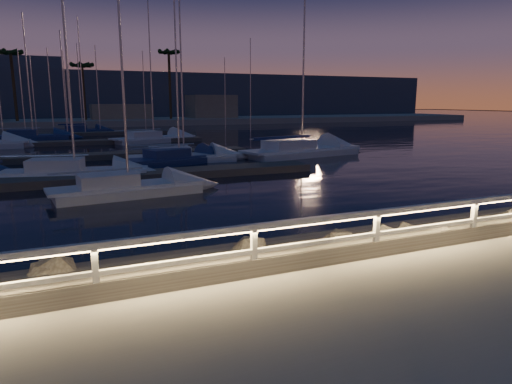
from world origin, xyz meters
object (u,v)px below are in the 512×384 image
(guard_rail, at_px, (202,245))
(sailboat_h, at_px, (299,150))
(sailboat_k, at_px, (31,136))
(sailboat_c, at_px, (177,158))
(sailboat_g, at_px, (181,156))
(sailboat_f, at_px, (71,172))
(sailboat_n, at_px, (81,130))
(sailboat_b, at_px, (124,187))
(sailboat_l, at_px, (152,138))

(guard_rail, bearing_deg, sailboat_h, 57.20)
(sailboat_h, height_order, sailboat_k, sailboat_h)
(sailboat_c, distance_m, sailboat_g, 0.90)
(sailboat_f, xyz_separation_m, sailboat_n, (2.30, 36.99, -0.03))
(sailboat_c, distance_m, sailboat_k, 26.27)
(sailboat_b, height_order, sailboat_g, sailboat_g)
(sailboat_f, bearing_deg, sailboat_n, 99.25)
(sailboat_k, relative_size, sailboat_l, 0.90)
(sailboat_n, bearing_deg, sailboat_b, -101.91)
(sailboat_c, relative_size, sailboat_l, 0.85)
(sailboat_b, distance_m, sailboat_c, 10.33)
(sailboat_n, bearing_deg, sailboat_c, -94.17)
(sailboat_b, bearing_deg, guard_rail, -96.60)
(sailboat_f, height_order, sailboat_k, sailboat_k)
(sailboat_c, xyz_separation_m, sailboat_n, (-4.22, 33.02, -0.01))
(sailboat_c, bearing_deg, sailboat_n, 77.01)
(sailboat_b, xyz_separation_m, sailboat_f, (-1.96, 5.30, 0.03))
(sailboat_h, relative_size, sailboat_l, 1.14)
(sailboat_k, bearing_deg, sailboat_f, -78.89)
(sailboat_c, xyz_separation_m, sailboat_k, (-9.61, 24.45, 0.01))
(sailboat_h, bearing_deg, sailboat_k, 117.47)
(sailboat_f, bearing_deg, sailboat_g, 46.85)
(sailboat_l, bearing_deg, sailboat_k, 125.38)
(guard_rail, relative_size, sailboat_c, 3.63)
(sailboat_k, height_order, sailboat_n, sailboat_k)
(sailboat_k, bearing_deg, sailboat_l, -30.61)
(guard_rail, distance_m, sailboat_h, 25.95)
(guard_rail, bearing_deg, sailboat_g, 76.85)
(sailboat_b, xyz_separation_m, sailboat_l, (6.06, 25.80, 0.03))
(sailboat_c, height_order, sailboat_k, sailboat_k)
(sailboat_b, height_order, sailboat_k, sailboat_k)
(sailboat_b, xyz_separation_m, sailboat_k, (-5.05, 33.73, 0.02))
(sailboat_g, bearing_deg, sailboat_h, 2.48)
(sailboat_b, bearing_deg, sailboat_f, 104.25)
(sailboat_k, height_order, sailboat_l, sailboat_l)
(sailboat_n, bearing_deg, guard_rail, -101.93)
(sailboat_c, bearing_deg, sailboat_b, -136.45)
(sailboat_l, height_order, sailboat_n, sailboat_l)
(sailboat_c, height_order, sailboat_n, sailboat_c)
(sailboat_h, relative_size, sailboat_n, 1.48)
(sailboat_b, relative_size, sailboat_k, 0.87)
(guard_rail, xyz_separation_m, sailboat_l, (6.17, 37.78, -0.95))
(guard_rail, relative_size, sailboat_g, 3.58)
(sailboat_f, height_order, sailboat_n, sailboat_f)
(sailboat_h, bearing_deg, sailboat_n, 101.75)
(guard_rail, height_order, sailboat_h, sailboat_h)
(sailboat_g, bearing_deg, sailboat_l, 90.16)
(guard_rail, xyz_separation_m, sailboat_b, (0.11, 11.98, -0.98))
(sailboat_c, distance_m, sailboat_h, 9.40)
(sailboat_h, distance_m, sailboat_l, 17.82)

